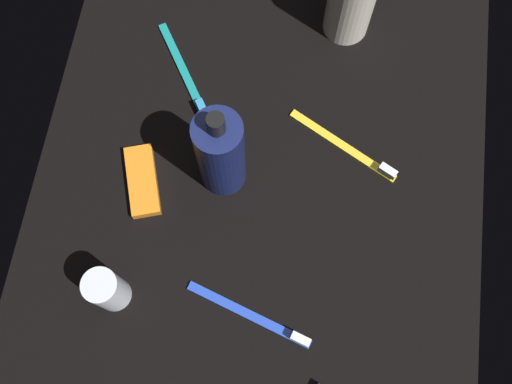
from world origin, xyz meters
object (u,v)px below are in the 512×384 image
toothbrush_blue (256,318)px  snack_bar_orange (143,179)px  toothbrush_teal (186,76)px  deodorant_stick (107,290)px  lotion_bottle (221,154)px  toothbrush_yellow (349,149)px

toothbrush_blue → snack_bar_orange: bearing=-131.8°
toothbrush_blue → toothbrush_teal: bearing=-155.2°
deodorant_stick → toothbrush_teal: bearing=174.0°
lotion_bottle → deodorant_stick: 22.76cm
toothbrush_blue → toothbrush_yellow: size_ratio=1.06×
toothbrush_blue → toothbrush_yellow: same height
lotion_bottle → toothbrush_blue: bearing=21.3°
deodorant_stick → snack_bar_orange: (-16.48, 0.49, -3.66)cm
deodorant_stick → toothbrush_blue: (0.33, 19.32, -3.80)cm
deodorant_stick → lotion_bottle: bearing=148.5°
toothbrush_teal → snack_bar_orange: 17.53cm
lotion_bottle → snack_bar_orange: bearing=-76.7°
deodorant_stick → snack_bar_orange: size_ratio=0.85×
deodorant_stick → snack_bar_orange: 16.89cm
toothbrush_yellow → snack_bar_orange: toothbrush_yellow is taller
toothbrush_blue → snack_bar_orange: 25.24cm
toothbrush_teal → toothbrush_yellow: (8.24, 25.59, 0.00)cm
lotion_bottle → snack_bar_orange: 13.73cm
lotion_bottle → deodorant_stick: bearing=-31.5°
deodorant_stick → toothbrush_teal: (-33.74, 3.56, -3.80)cm
lotion_bottle → snack_bar_orange: size_ratio=1.81×
toothbrush_yellow → deodorant_stick: bearing=-48.8°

